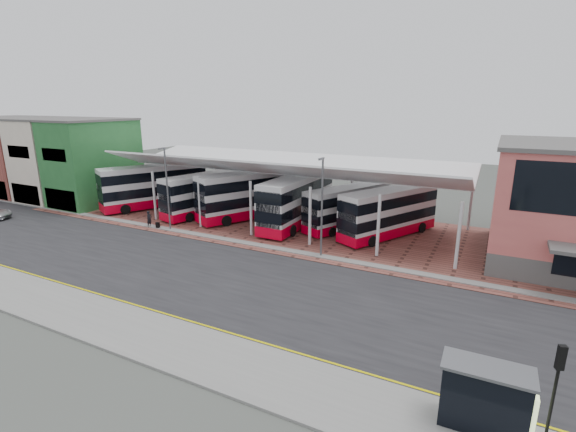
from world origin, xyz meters
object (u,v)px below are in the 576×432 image
Objects in this scene: bus_4 at (347,208)px; bus_shelter at (493,397)px; bus_3 at (297,201)px; bus_0 at (154,187)px; bus_2 at (252,195)px; bus_1 at (208,194)px; traffic_signal_west at (557,378)px; bus_5 at (389,213)px; pedestrian at (149,219)px.

bus_shelter is at bearing -35.52° from bus_4.
bus_shelter is at bearing -49.82° from bus_3.
bus_3 is at bearing 30.79° from bus_0.
bus_1 is at bearing -143.51° from bus_2.
bus_0 is 18.27m from bus_3.
bus_3 is 5.08m from bus_4.
bus_0 is at bearing 149.69° from bus_shelter.
bus_3 is at bearing 129.46° from bus_shelter.
bus_0 is 3.07× the size of traffic_signal_west.
bus_2 is at bearing -152.68° from bus_5.
bus_2 is 14.73m from bus_5.
bus_5 reaches higher than traffic_signal_west.
bus_0 reaches higher than bus_4.
bus_3 is 7.34× the size of pedestrian.
bus_2 is at bearing 120.67° from traffic_signal_west.
bus_5 is 6.53× the size of pedestrian.
bus_1 is 5.27m from bus_2.
bus_1 reaches higher than bus_4.
bus_5 is 24.25m from bus_shelter.
bus_1 is 19.95m from bus_5.
bus_3 is 3.67× the size of bus_shelter.
bus_1 reaches higher than traffic_signal_west.
bus_4 is 6.14× the size of pedestrian.
bus_2 is 1.11× the size of bus_5.
pedestrian is (5.56, -6.48, -1.64)m from bus_0.
bus_0 is 12.78m from bus_2.
traffic_signal_west is at bearing -35.86° from bus_5.
pedestrian is (-12.68, -7.66, -1.65)m from bus_3.
bus_shelter is at bearing -115.82° from pedestrian.
bus_1 is at bearing -149.42° from bus_4.
traffic_signal_west is (26.09, -21.40, 0.21)m from bus_2.
bus_4 is at bearing 32.50° from bus_2.
bus_1 is 0.93× the size of bus_3.
bus_4 is (10.45, 1.01, -0.41)m from bus_2.
bus_0 is 1.00× the size of bus_2.
bus_4 is at bearing 20.86° from bus_1.
bus_2 reaches higher than bus_5.
bus_5 reaches higher than pedestrian.
bus_4 is 0.94× the size of bus_5.
bus_4 is at bearing -64.73° from pedestrian.
bus_1 is 37.42m from traffic_signal_west.
traffic_signal_west is (11.36, -21.63, 0.47)m from bus_5.
bus_1 is 36.26m from bus_shelter.
bus_4 reaches higher than bus_shelter.
pedestrian is (-17.61, -8.82, -1.23)m from bus_4.
pedestrian is (-7.16, -7.80, -1.64)m from bus_2.
bus_2 is at bearing 33.05° from bus_0.
bus_2 is (12.71, 1.33, 0.00)m from bus_0.
bus_0 is 27.48m from bus_5.
bus_3 is 1.20× the size of bus_4.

